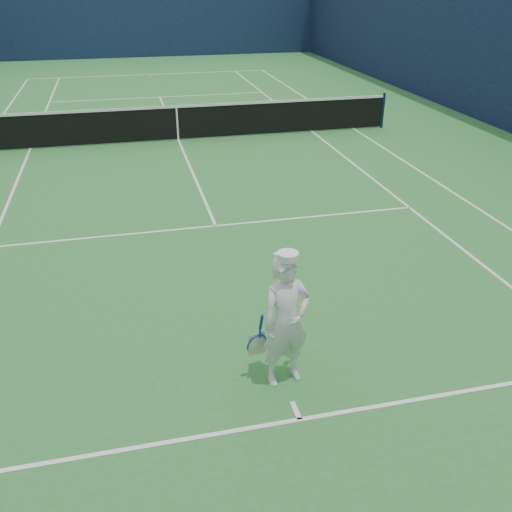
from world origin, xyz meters
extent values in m
plane|color=#2C7533|center=(0.00, 0.00, 0.00)|extent=(80.00, 80.00, 0.00)
cube|color=white|center=(0.00, 11.88, 0.00)|extent=(11.03, 0.06, 0.01)
cube|color=white|center=(0.00, -11.88, 0.00)|extent=(11.03, 0.06, 0.01)
cube|color=white|center=(5.49, 0.00, 0.00)|extent=(0.06, 23.83, 0.01)
cube|color=white|center=(-4.12, 0.00, 0.00)|extent=(0.06, 23.77, 0.01)
cube|color=white|center=(4.12, 0.00, 0.00)|extent=(0.06, 23.77, 0.01)
cube|color=white|center=(0.00, 6.40, 0.00)|extent=(8.23, 0.06, 0.01)
cube|color=white|center=(0.00, -6.40, 0.00)|extent=(8.23, 0.06, 0.01)
cube|color=white|center=(0.00, 0.00, 0.00)|extent=(0.06, 12.80, 0.01)
cube|color=white|center=(0.00, 11.73, 0.00)|extent=(0.06, 0.30, 0.01)
cube|color=white|center=(0.00, -11.73, 0.00)|extent=(0.06, 0.30, 0.01)
cube|color=#101E3D|center=(0.00, 18.00, 2.00)|extent=(20.12, 0.12, 4.00)
cube|color=#0E1735|center=(10.00, 0.00, 2.00)|extent=(0.12, 36.12, 4.00)
cylinder|color=#141E4C|center=(6.40, 0.00, 0.54)|extent=(0.09, 0.09, 1.07)
cube|color=black|center=(0.00, 0.00, 0.50)|extent=(12.79, 0.02, 0.92)
cube|color=white|center=(0.00, 0.00, 0.97)|extent=(12.79, 0.04, 0.07)
cube|color=white|center=(0.00, 0.00, 0.47)|extent=(0.05, 0.03, 0.94)
imported|color=white|center=(0.03, -11.15, 0.83)|extent=(0.67, 0.51, 1.66)
cylinder|color=white|center=(0.03, -11.15, 1.68)|extent=(0.24, 0.24, 0.08)
cube|color=white|center=(0.00, -11.03, 1.65)|extent=(0.20, 0.13, 0.02)
cylinder|color=navy|center=(-0.26, -11.13, 0.85)|extent=(0.05, 0.09, 0.22)
cube|color=navy|center=(-0.26, -11.07, 0.67)|extent=(0.03, 0.02, 0.14)
torus|color=navy|center=(-0.28, -11.02, 0.47)|extent=(0.31, 0.16, 0.29)
cube|color=beige|center=(-0.28, -11.02, 0.47)|extent=(0.22, 0.05, 0.30)
sphere|color=#CAD017|center=(0.26, -11.00, 0.91)|extent=(0.07, 0.07, 0.07)
sphere|color=#CAD017|center=(0.30, -10.97, 0.94)|extent=(0.07, 0.07, 0.07)
camera|label=1|loc=(-1.59, -16.46, 4.48)|focal=40.00mm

